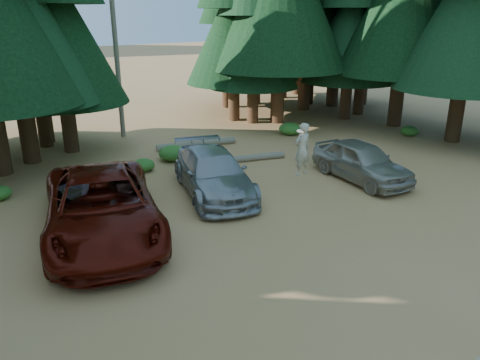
{
  "coord_description": "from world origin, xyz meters",
  "views": [
    {
      "loc": [
        -9.01,
        -7.52,
        6.04
      ],
      "look_at": [
        -0.76,
        2.89,
        1.25
      ],
      "focal_mm": 35.0,
      "sensor_mm": 36.0,
      "label": 1
    }
  ],
  "objects_px": {
    "red_pickup": "(102,206)",
    "frisbee_player": "(302,149)",
    "silver_minivan_center": "(213,173)",
    "silver_minivan_right": "(361,161)",
    "log_right": "(237,159)",
    "log_mid": "(197,144)",
    "log_left": "(95,181)"
  },
  "relations": [
    {
      "from": "red_pickup",
      "to": "log_right",
      "type": "xyz_separation_m",
      "value": [
        7.22,
        3.11,
        -0.77
      ]
    },
    {
      "from": "silver_minivan_center",
      "to": "frisbee_player",
      "type": "distance_m",
      "value": 3.21
    },
    {
      "from": "log_left",
      "to": "log_mid",
      "type": "distance_m",
      "value": 6.05
    },
    {
      "from": "silver_minivan_center",
      "to": "silver_minivan_right",
      "type": "distance_m",
      "value": 5.69
    },
    {
      "from": "red_pickup",
      "to": "frisbee_player",
      "type": "distance_m",
      "value": 7.08
    },
    {
      "from": "log_mid",
      "to": "log_right",
      "type": "distance_m",
      "value": 3.05
    },
    {
      "from": "frisbee_player",
      "to": "log_right",
      "type": "height_order",
      "value": "frisbee_player"
    },
    {
      "from": "silver_minivan_right",
      "to": "frisbee_player",
      "type": "distance_m",
      "value": 2.77
    },
    {
      "from": "red_pickup",
      "to": "log_mid",
      "type": "relative_size",
      "value": 1.7
    },
    {
      "from": "frisbee_player",
      "to": "log_right",
      "type": "xyz_separation_m",
      "value": [
        0.22,
        4.01,
        -1.39
      ]
    },
    {
      "from": "red_pickup",
      "to": "silver_minivan_center",
      "type": "xyz_separation_m",
      "value": [
        4.38,
        0.78,
        -0.16
      ]
    },
    {
      "from": "red_pickup",
      "to": "log_mid",
      "type": "distance_m",
      "value": 9.51
    },
    {
      "from": "silver_minivan_center",
      "to": "frisbee_player",
      "type": "relative_size",
      "value": 2.75
    },
    {
      "from": "silver_minivan_right",
      "to": "log_left",
      "type": "bearing_deg",
      "value": 154.61
    },
    {
      "from": "red_pickup",
      "to": "log_left",
      "type": "distance_m",
      "value": 4.6
    },
    {
      "from": "log_right",
      "to": "log_mid",
      "type": "bearing_deg",
      "value": 109.16
    },
    {
      "from": "silver_minivan_right",
      "to": "frisbee_player",
      "type": "height_order",
      "value": "frisbee_player"
    },
    {
      "from": "red_pickup",
      "to": "frisbee_player",
      "type": "relative_size",
      "value": 3.47
    },
    {
      "from": "silver_minivan_center",
      "to": "silver_minivan_right",
      "type": "bearing_deg",
      "value": -3.49
    },
    {
      "from": "silver_minivan_right",
      "to": "log_right",
      "type": "xyz_separation_m",
      "value": [
        -2.36,
        4.63,
        -0.6
      ]
    },
    {
      "from": "log_right",
      "to": "silver_minivan_center",
      "type": "bearing_deg",
      "value": -121.69
    },
    {
      "from": "silver_minivan_center",
      "to": "log_mid",
      "type": "xyz_separation_m",
      "value": [
        2.83,
        5.38,
        -0.59
      ]
    },
    {
      "from": "silver_minivan_right",
      "to": "red_pickup",
      "type": "bearing_deg",
      "value": -178.81
    },
    {
      "from": "red_pickup",
      "to": "frisbee_player",
      "type": "height_order",
      "value": "frisbee_player"
    },
    {
      "from": "frisbee_player",
      "to": "log_mid",
      "type": "xyz_separation_m",
      "value": [
        0.21,
        7.06,
        -1.37
      ]
    },
    {
      "from": "silver_minivan_center",
      "to": "log_right",
      "type": "height_order",
      "value": "silver_minivan_center"
    },
    {
      "from": "silver_minivan_center",
      "to": "silver_minivan_right",
      "type": "xyz_separation_m",
      "value": [
        5.2,
        -2.31,
        -0.01
      ]
    },
    {
      "from": "silver_minivan_right",
      "to": "frisbee_player",
      "type": "bearing_deg",
      "value": 176.6
    },
    {
      "from": "red_pickup",
      "to": "log_right",
      "type": "height_order",
      "value": "red_pickup"
    },
    {
      "from": "silver_minivan_right",
      "to": "log_mid",
      "type": "height_order",
      "value": "silver_minivan_right"
    },
    {
      "from": "log_mid",
      "to": "silver_minivan_right",
      "type": "bearing_deg",
      "value": -57.5
    },
    {
      "from": "red_pickup",
      "to": "silver_minivan_right",
      "type": "height_order",
      "value": "red_pickup"
    }
  ]
}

